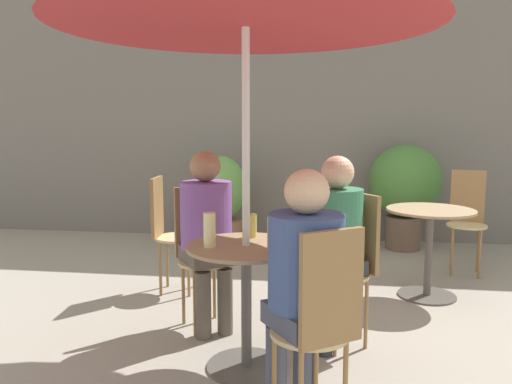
{
  "coord_description": "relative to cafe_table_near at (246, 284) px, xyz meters",
  "views": [
    {
      "loc": [
        0.2,
        -2.7,
        1.41
      ],
      "look_at": [
        -0.24,
        0.42,
        0.98
      ],
      "focal_mm": 35.0,
      "sensor_mm": 36.0,
      "label": 1
    }
  ],
  "objects": [
    {
      "name": "seated_person_2",
      "position": [
        -0.35,
        0.5,
        0.23
      ],
      "size": [
        0.43,
        0.44,
        1.24
      ],
      "rotation": [
        0.0,
        0.0,
        0.61
      ],
      "color": "brown",
      "rests_on": "ground_plane"
    },
    {
      "name": "bistro_chair_1",
      "position": [
        0.62,
        0.43,
        0.08
      ],
      "size": [
        0.42,
        0.41,
        0.98
      ],
      "rotation": [
        0.0,
        0.0,
        -0.96
      ],
      "color": "tan",
      "rests_on": "ground_plane"
    },
    {
      "name": "seated_person_1",
      "position": [
        0.5,
        0.35,
        0.23
      ],
      "size": [
        0.41,
        0.4,
        1.22
      ],
      "rotation": [
        0.0,
        0.0,
        -0.96
      ],
      "color": "#2D2D33",
      "rests_on": "ground_plane"
    },
    {
      "name": "storefront_wall",
      "position": [
        0.24,
        3.43,
        0.99
      ],
      "size": [
        10.0,
        0.06,
        3.0
      ],
      "color": "slate",
      "rests_on": "ground_plane"
    },
    {
      "name": "potted_plant_0",
      "position": [
        -0.75,
        2.87,
        0.06
      ],
      "size": [
        0.58,
        0.58,
        1.06
      ],
      "color": "#93664C",
      "rests_on": "ground_plane"
    },
    {
      "name": "beer_glass_1",
      "position": [
        0.0,
        0.21,
        0.3
      ],
      "size": [
        0.06,
        0.06,
        0.14
      ],
      "color": "#DBC65B",
      "rests_on": "cafe_table_near"
    },
    {
      "name": "ground_plane",
      "position": [
        0.24,
        -0.02,
        -0.51
      ],
      "size": [
        20.0,
        20.0,
        0.0
      ],
      "primitive_type": "plane",
      "color": "gray"
    },
    {
      "name": "beer_glass_2",
      "position": [
        -0.2,
        -0.07,
        0.32
      ],
      "size": [
        0.07,
        0.07,
        0.19
      ],
      "color": "beige",
      "rests_on": "cafe_table_near"
    },
    {
      "name": "potted_plant_1",
      "position": [
        1.33,
        3.02,
        0.22
      ],
      "size": [
        0.8,
        0.8,
        1.19
      ],
      "color": "brown",
      "rests_on": "ground_plane"
    },
    {
      "name": "bistro_chair_4",
      "position": [
        -0.88,
        1.23,
        0.08
      ],
      "size": [
        0.37,
        0.36,
        0.98
      ],
      "rotation": [
        0.0,
        0.0,
        1.65
      ],
      "color": "tan",
      "rests_on": "ground_plane"
    },
    {
      "name": "cafe_table_near",
      "position": [
        0.0,
        0.0,
        0.0
      ],
      "size": [
        0.68,
        0.68,
        0.73
      ],
      "color": "#514C47",
      "rests_on": "ground_plane"
    },
    {
      "name": "bistro_chair_3",
      "position": [
        1.78,
        2.2,
        0.08
      ],
      "size": [
        0.37,
        0.39,
        0.98
      ],
      "rotation": [
        0.0,
        0.0,
        6.06
      ],
      "color": "tan",
      "rests_on": "ground_plane"
    },
    {
      "name": "bistro_chair_2",
      "position": [
        -0.43,
        0.62,
        0.08
      ],
      "size": [
        0.41,
        0.42,
        0.98
      ],
      "rotation": [
        0.0,
        0.0,
        0.61
      ],
      "color": "tan",
      "rests_on": "ground_plane"
    },
    {
      "name": "beer_glass_0",
      "position": [
        0.17,
        -0.12,
        0.32
      ],
      "size": [
        0.06,
        0.06,
        0.19
      ],
      "color": "#DBC65B",
      "rests_on": "cafe_table_near"
    },
    {
      "name": "bistro_chair_0",
      "position": [
        0.43,
        -0.62,
        0.08
      ],
      "size": [
        0.41,
        0.42,
        0.98
      ],
      "rotation": [
        0.0,
        0.0,
        -2.53
      ],
      "color": "tan",
      "rests_on": "ground_plane"
    },
    {
      "name": "seated_person_0",
      "position": [
        0.35,
        -0.5,
        0.22
      ],
      "size": [
        0.43,
        0.44,
        1.22
      ],
      "rotation": [
        0.0,
        0.0,
        3.75
      ],
      "color": "#42475B",
      "rests_on": "ground_plane"
    },
    {
      "name": "umbrella",
      "position": [
        0.0,
        -0.0,
        1.56
      ],
      "size": [
        2.09,
        2.09,
        2.21
      ],
      "color": "silver",
      "rests_on": "ground_plane"
    },
    {
      "name": "cafe_table_far",
      "position": [
        1.29,
        1.41,
        0.01
      ],
      "size": [
        0.7,
        0.7,
        0.73
      ],
      "color": "#514C47",
      "rests_on": "ground_plane"
    }
  ]
}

